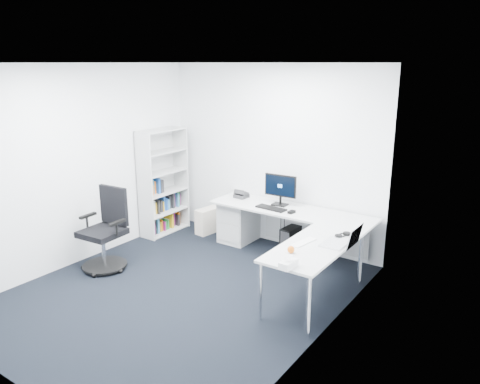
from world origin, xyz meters
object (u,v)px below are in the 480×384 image
Objects in this scene: task_chair at (102,230)px; l_desk at (278,240)px; bookshelf at (163,182)px; monitor at (280,190)px; laptop at (336,233)px.

l_desk is at bearing 34.95° from task_chair.
bookshelf is 1.54× the size of task_chair.
bookshelf is 3.49× the size of monitor.
bookshelf is at bearing 178.68° from l_desk.
laptop reaches higher than l_desk.
bookshelf is at bearing 98.25° from task_chair.
laptop is (1.04, -0.53, 0.48)m from l_desk.
l_desk is 1.27m from laptop.
task_chair is 2.26× the size of monitor.
laptop is (2.89, 0.95, 0.28)m from task_chair.
laptop is at bearing -10.24° from bookshelf.
l_desk is 1.41× the size of bookshelf.
l_desk is at bearing -65.31° from monitor.
monitor is at bearing 118.59° from l_desk.
laptop is (3.22, -0.58, -0.02)m from bookshelf.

